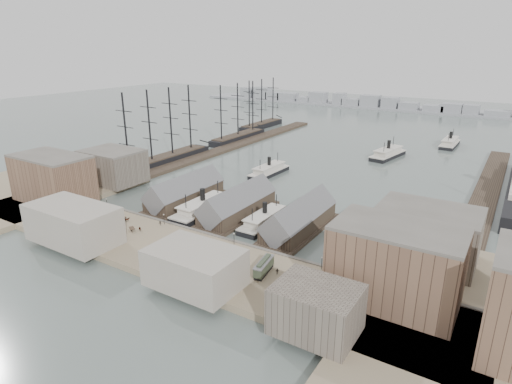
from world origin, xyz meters
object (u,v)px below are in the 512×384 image
Objects in this scene: horse_cart_center at (137,229)px; horse_cart_right at (188,256)px; tram at (264,267)px; horse_cart_left at (126,219)px; ferry_docked_west at (203,207)px.

horse_cart_center reaches higher than horse_cart_right.
horse_cart_left is (-61.21, 5.38, -1.05)m from tram.
tram is at bearing -62.33° from horse_cart_center.
ferry_docked_west is 54.09m from tram.
horse_cart_center is (10.10, -4.02, 0.06)m from horse_cart_left.
ferry_docked_west is 28.84m from horse_cart_center.
tram is at bearing -61.98° from horse_cart_right.
ferry_docked_west reaches higher than horse_cart_right.
horse_cart_right is at bearing -57.37° from ferry_docked_west.
tram is 2.23× the size of horse_cart_left.
tram reaches higher than horse_cart_right.
horse_cart_right reaches higher than horse_cart_left.
horse_cart_right is at bearing -73.34° from horse_cart_center.
horse_cart_right is at bearing -177.17° from tram.
horse_cart_left is 0.95× the size of horse_cart_center.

